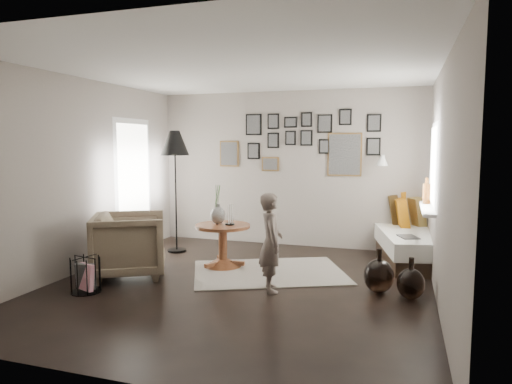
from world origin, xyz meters
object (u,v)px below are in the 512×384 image
(daybed, at_px, (411,239))
(armchair, at_px, (130,244))
(pedestal_table, at_px, (223,247))
(magazine_basket, at_px, (86,275))
(demijohn_large, at_px, (379,276))
(floor_lamp, at_px, (175,148))
(vase, at_px, (218,212))
(demijohn_small, at_px, (411,284))
(child, at_px, (271,242))

(daybed, height_order, armchair, daybed)
(pedestal_table, bearing_deg, magazine_basket, -126.14)
(magazine_basket, height_order, demijohn_large, demijohn_large)
(floor_lamp, bearing_deg, armchair, -87.48)
(vase, xyz_separation_m, armchair, (-0.91, -0.79, -0.36))
(armchair, height_order, magazine_basket, armchair)
(daybed, height_order, magazine_basket, daybed)
(pedestal_table, relative_size, daybed, 0.36)
(daybed, distance_m, armchair, 4.06)
(daybed, bearing_deg, magazine_basket, -154.61)
(daybed, distance_m, demijohn_small, 1.89)
(armchair, relative_size, child, 0.79)
(child, bearing_deg, magazine_basket, 84.85)
(vase, relative_size, demijohn_small, 1.16)
(demijohn_large, bearing_deg, vase, 167.00)
(demijohn_large, bearing_deg, daybed, 78.14)
(armchair, height_order, demijohn_large, armchair)
(magazine_basket, bearing_deg, demijohn_large, 17.45)
(demijohn_small, bearing_deg, child, -173.07)
(demijohn_large, relative_size, demijohn_small, 1.10)
(magazine_basket, relative_size, demijohn_large, 0.80)
(pedestal_table, distance_m, demijohn_large, 2.20)
(vase, xyz_separation_m, magazine_basket, (-1.03, -1.54, -0.57))
(armchair, height_order, floor_lamp, floor_lamp)
(demijohn_small, bearing_deg, pedestal_table, 166.18)
(pedestal_table, height_order, floor_lamp, floor_lamp)
(demijohn_large, bearing_deg, magazine_basket, -162.55)
(pedestal_table, distance_m, child, 1.27)
(daybed, relative_size, magazine_basket, 5.18)
(floor_lamp, bearing_deg, demijohn_large, -19.38)
(vase, distance_m, demijohn_large, 2.35)
(floor_lamp, bearing_deg, vase, -32.11)
(demijohn_small, bearing_deg, daybed, 89.39)
(pedestal_table, xyz_separation_m, daybed, (2.51, 1.27, 0.02))
(child, bearing_deg, armchair, 64.75)
(floor_lamp, distance_m, demijohn_large, 3.69)
(daybed, bearing_deg, demijohn_large, -114.03)
(daybed, relative_size, demijohn_small, 4.55)
(pedestal_table, distance_m, daybed, 2.82)
(demijohn_large, bearing_deg, pedestal_table, 167.04)
(demijohn_large, height_order, child, child)
(magazine_basket, xyz_separation_m, demijohn_small, (3.60, 0.90, -0.03))
(vase, height_order, demijohn_large, vase)
(child, bearing_deg, demijohn_small, -107.47)
(demijohn_large, bearing_deg, demijohn_small, -18.92)
(daybed, height_order, floor_lamp, floor_lamp)
(vase, distance_m, armchair, 1.26)
(daybed, bearing_deg, armchair, -161.94)
(pedestal_table, bearing_deg, floor_lamp, 149.08)
(pedestal_table, xyz_separation_m, floor_lamp, (-1.06, 0.63, 1.38))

